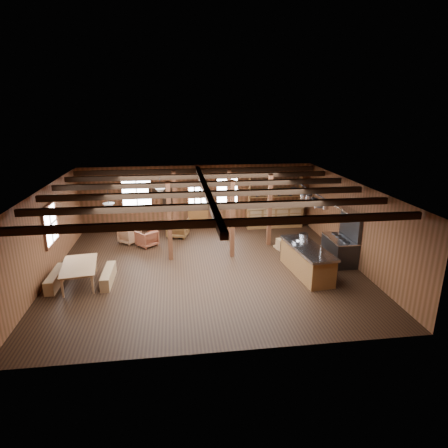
# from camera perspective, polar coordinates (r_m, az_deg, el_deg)

# --- Properties ---
(room) EXTENTS (10.04, 9.04, 2.84)m
(room) POSITION_cam_1_polar(r_m,az_deg,el_deg) (12.13, -2.68, -0.77)
(room) COLOR black
(room) RESTS_ON ground
(ceiling_joists) EXTENTS (9.80, 8.82, 0.18)m
(ceiling_joists) POSITION_cam_1_polar(r_m,az_deg,el_deg) (11.97, -2.84, 5.33)
(ceiling_joists) COLOR black
(ceiling_joists) RESTS_ON ceiling
(timber_posts) EXTENTS (3.95, 2.35, 2.80)m
(timber_posts) POSITION_cam_1_polar(r_m,az_deg,el_deg) (14.16, -1.31, 1.92)
(timber_posts) COLOR #4A2415
(timber_posts) RESTS_ON floor
(back_door) EXTENTS (1.02, 0.08, 2.15)m
(back_door) POSITION_cam_1_polar(r_m,az_deg,el_deg) (16.54, -3.99, 2.29)
(back_door) COLOR brown
(back_door) RESTS_ON floor
(window_back_left) EXTENTS (1.32, 0.06, 1.32)m
(window_back_left) POSITION_cam_1_polar(r_m,az_deg,el_deg) (16.43, -13.15, 4.36)
(window_back_left) COLOR white
(window_back_left) RESTS_ON wall_back
(window_back_right) EXTENTS (1.02, 0.06, 1.32)m
(window_back_right) POSITION_cam_1_polar(r_m,az_deg,el_deg) (16.50, 0.48, 4.87)
(window_back_right) COLOR white
(window_back_right) RESTS_ON wall_back
(window_left) EXTENTS (0.14, 1.24, 1.32)m
(window_left) POSITION_cam_1_polar(r_m,az_deg,el_deg) (13.14, -24.98, -0.08)
(window_left) COLOR white
(window_left) RESTS_ON wall_back
(notice_boards) EXTENTS (1.08, 0.03, 0.90)m
(notice_boards) POSITION_cam_1_polar(r_m,az_deg,el_deg) (16.34, -9.31, 4.66)
(notice_boards) COLOR silver
(notice_boards) RESTS_ON wall_back
(back_counter) EXTENTS (2.55, 0.60, 2.45)m
(back_counter) POSITION_cam_1_polar(r_m,az_deg,el_deg) (16.92, 7.66, 1.54)
(back_counter) COLOR brown
(back_counter) RESTS_ON floor
(pendant_lamps) EXTENTS (1.86, 2.36, 0.66)m
(pendant_lamps) POSITION_cam_1_polar(r_m,az_deg,el_deg) (12.90, -13.16, 3.82)
(pendant_lamps) COLOR #2C2C2E
(pendant_lamps) RESTS_ON ceiling
(pot_rack) EXTENTS (0.41, 3.00, 0.45)m
(pot_rack) POSITION_cam_1_polar(r_m,az_deg,el_deg) (13.02, 12.67, 4.11)
(pot_rack) COLOR #2C2C2E
(pot_rack) RESTS_ON ceiling
(kitchen_island) EXTENTS (1.15, 2.58, 1.20)m
(kitchen_island) POSITION_cam_1_polar(r_m,az_deg,el_deg) (12.37, 12.48, -5.37)
(kitchen_island) COLOR brown
(kitchen_island) RESTS_ON floor
(step_stool) EXTENTS (0.56, 0.47, 0.43)m
(step_stool) POSITION_cam_1_polar(r_m,az_deg,el_deg) (14.37, 8.91, -3.03)
(step_stool) COLOR olive
(step_stool) RESTS_ON floor
(commercial_range) EXTENTS (0.79, 1.52, 1.87)m
(commercial_range) POSITION_cam_1_polar(r_m,az_deg,el_deg) (13.55, 17.41, -3.13)
(commercial_range) COLOR #2C2C2E
(commercial_range) RESTS_ON floor
(dining_table) EXTENTS (1.22, 1.89, 0.62)m
(dining_table) POSITION_cam_1_polar(r_m,az_deg,el_deg) (12.29, -20.92, -7.15)
(dining_table) COLOR #9C6F47
(dining_table) RESTS_ON floor
(bench_wall) EXTENTS (0.28, 1.51, 0.41)m
(bench_wall) POSITION_cam_1_polar(r_m,az_deg,el_deg) (12.54, -24.23, -7.61)
(bench_wall) COLOR olive
(bench_wall) RESTS_ON floor
(bench_aisle) EXTENTS (0.28, 1.47, 0.40)m
(bench_aisle) POSITION_cam_1_polar(r_m,az_deg,el_deg) (12.17, -17.20, -7.57)
(bench_aisle) COLOR olive
(bench_aisle) RESTS_ON floor
(armchair_a) EXTENTS (0.96, 0.97, 0.63)m
(armchair_a) POSITION_cam_1_polar(r_m,az_deg,el_deg) (14.81, -11.68, -2.14)
(armchair_a) COLOR brown
(armchair_a) RESTS_ON floor
(armchair_b) EXTENTS (1.00, 1.02, 0.76)m
(armchair_b) POSITION_cam_1_polar(r_m,az_deg,el_deg) (15.64, -7.03, -0.60)
(armchair_b) COLOR brown
(armchair_b) RESTS_ON floor
(armchair_c) EXTENTS (0.98, 0.98, 0.64)m
(armchair_c) POSITION_cam_1_polar(r_m,az_deg,el_deg) (15.33, -14.18, -1.63)
(armchair_c) COLOR #956643
(armchair_c) RESTS_ON floor
(counter_pot) EXTENTS (0.28, 0.28, 0.17)m
(counter_pot) POSITION_cam_1_polar(r_m,az_deg,el_deg) (12.89, 12.03, -1.80)
(counter_pot) COLOR silver
(counter_pot) RESTS_ON kitchen_island
(bowl) EXTENTS (0.33, 0.33, 0.06)m
(bowl) POSITION_cam_1_polar(r_m,az_deg,el_deg) (12.46, 10.95, -2.68)
(bowl) COLOR silver
(bowl) RESTS_ON kitchen_island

